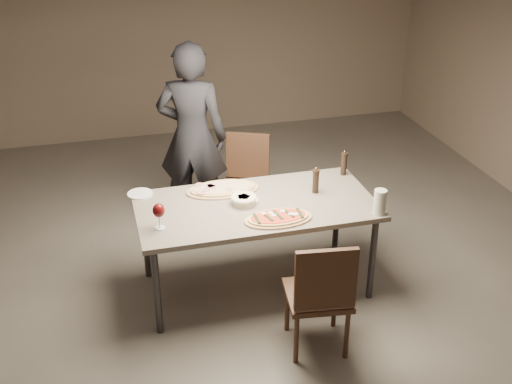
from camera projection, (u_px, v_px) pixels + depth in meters
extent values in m
plane|color=#615B54|center=(256.00, 286.00, 5.17)|extent=(7.00, 7.00, 0.00)
plane|color=gray|center=(179.00, 21.00, 7.55)|extent=(6.00, 0.00, 6.00)
cube|color=slate|center=(256.00, 206.00, 4.84)|extent=(1.80, 0.90, 0.04)
cylinder|color=#333335|center=(157.00, 291.00, 4.50)|extent=(0.05, 0.05, 0.71)
cylinder|color=#333335|center=(372.00, 259.00, 4.88)|extent=(0.05, 0.05, 0.71)
cylinder|color=#333335|center=(145.00, 239.00, 5.14)|extent=(0.05, 0.05, 0.71)
cylinder|color=#333335|center=(337.00, 213.00, 5.52)|extent=(0.05, 0.05, 0.71)
ellipsoid|color=white|center=(264.00, 213.00, 4.62)|extent=(0.04, 0.04, 0.01)
ellipsoid|color=white|center=(274.00, 215.00, 4.60)|extent=(0.04, 0.04, 0.01)
ellipsoid|color=white|center=(296.00, 214.00, 4.61)|extent=(0.04, 0.04, 0.01)
ellipsoid|color=white|center=(271.00, 212.00, 4.63)|extent=(0.04, 0.04, 0.01)
ellipsoid|color=white|center=(283.00, 210.00, 4.65)|extent=(0.04, 0.04, 0.01)
ellipsoid|color=white|center=(291.00, 213.00, 4.61)|extent=(0.04, 0.04, 0.01)
ellipsoid|color=white|center=(293.00, 214.00, 4.61)|extent=(0.04, 0.04, 0.01)
cube|color=#1E3416|center=(257.00, 218.00, 4.56)|extent=(0.02, 0.14, 0.01)
cube|color=#1E3416|center=(267.00, 217.00, 4.58)|extent=(0.06, 0.14, 0.01)
cube|color=#1E3416|center=(278.00, 215.00, 4.60)|extent=(0.05, 0.14, 0.01)
cube|color=#1E3416|center=(288.00, 213.00, 4.63)|extent=(0.06, 0.14, 0.01)
cube|color=#1E3416|center=(300.00, 213.00, 4.63)|extent=(0.02, 0.14, 0.01)
cylinder|color=#D28282|center=(210.00, 186.00, 5.02)|extent=(0.07, 0.07, 0.00)
cylinder|color=#D28282|center=(229.00, 189.00, 4.97)|extent=(0.07, 0.07, 0.00)
cylinder|color=#D28282|center=(199.00, 185.00, 5.04)|extent=(0.07, 0.07, 0.00)
cylinder|color=#D28282|center=(206.00, 190.00, 4.96)|extent=(0.07, 0.07, 0.00)
cylinder|color=#D28282|center=(211.00, 185.00, 5.03)|extent=(0.07, 0.07, 0.00)
cylinder|color=#D28282|center=(201.00, 193.00, 4.92)|extent=(0.07, 0.07, 0.00)
cylinder|color=#D28282|center=(212.00, 187.00, 5.01)|extent=(0.07, 0.07, 0.00)
cylinder|color=#F2EBC4|center=(244.00, 200.00, 4.81)|extent=(0.17, 0.17, 0.07)
torus|color=#F2EBC4|center=(244.00, 197.00, 4.80)|extent=(0.20, 0.20, 0.03)
cube|color=olive|center=(247.00, 198.00, 4.81)|extent=(0.06, 0.06, 0.04)
cube|color=olive|center=(244.00, 197.00, 4.83)|extent=(0.07, 0.07, 0.04)
cube|color=olive|center=(241.00, 198.00, 4.81)|extent=(0.06, 0.07, 0.04)
cube|color=olive|center=(242.00, 200.00, 4.79)|extent=(0.06, 0.05, 0.04)
cube|color=olive|center=(245.00, 200.00, 4.79)|extent=(0.05, 0.06, 0.04)
cylinder|color=white|center=(249.00, 201.00, 4.86)|extent=(0.14, 0.14, 0.02)
cylinder|color=#B1BC45|center=(249.00, 200.00, 4.86)|extent=(0.10, 0.10, 0.00)
cylinder|color=black|center=(344.00, 165.00, 5.25)|extent=(0.05, 0.05, 0.17)
cylinder|color=black|center=(345.00, 154.00, 5.21)|extent=(0.06, 0.06, 0.02)
sphere|color=gold|center=(345.00, 152.00, 5.20)|extent=(0.02, 0.02, 0.02)
cylinder|color=black|center=(316.00, 182.00, 4.96)|extent=(0.05, 0.05, 0.17)
cylinder|color=black|center=(316.00, 171.00, 4.92)|extent=(0.06, 0.06, 0.02)
sphere|color=gold|center=(316.00, 168.00, 4.91)|extent=(0.02, 0.02, 0.02)
cylinder|color=silver|center=(380.00, 202.00, 4.65)|extent=(0.09, 0.09, 0.19)
cylinder|color=silver|center=(160.00, 228.00, 4.50)|extent=(0.07, 0.07, 0.01)
cylinder|color=silver|center=(160.00, 222.00, 4.48)|extent=(0.01, 0.01, 0.09)
ellipsoid|color=#4D0B0D|center=(159.00, 210.00, 4.44)|extent=(0.09, 0.09, 0.10)
cylinder|color=white|center=(140.00, 194.00, 4.96)|extent=(0.20, 0.20, 0.01)
cube|color=#40281B|center=(317.00, 295.00, 4.36)|extent=(0.48, 0.48, 0.04)
cylinder|color=#40281B|center=(296.00, 339.00, 4.29)|extent=(0.03, 0.03, 0.39)
cylinder|color=#40281B|center=(347.00, 335.00, 4.33)|extent=(0.03, 0.03, 0.39)
cylinder|color=#40281B|center=(287.00, 308.00, 4.59)|extent=(0.03, 0.03, 0.39)
cylinder|color=#40281B|center=(334.00, 304.00, 4.64)|extent=(0.03, 0.03, 0.39)
cube|color=#40281B|center=(326.00, 280.00, 4.08)|extent=(0.41, 0.09, 0.44)
cube|color=#40281B|center=(245.00, 190.00, 5.80)|extent=(0.55, 0.55, 0.04)
cylinder|color=#40281B|center=(266.00, 203.00, 6.03)|extent=(0.03, 0.03, 0.39)
cylinder|color=#40281B|center=(230.00, 201.00, 6.07)|extent=(0.03, 0.03, 0.39)
cylinder|color=#40281B|center=(261.00, 221.00, 5.73)|extent=(0.03, 0.03, 0.39)
cylinder|color=#40281B|center=(223.00, 218.00, 5.77)|extent=(0.03, 0.03, 0.39)
cube|color=#40281B|center=(248.00, 156.00, 5.86)|extent=(0.38, 0.19, 0.43)
imported|color=black|center=(192.00, 137.00, 5.72)|extent=(0.74, 0.62, 1.73)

